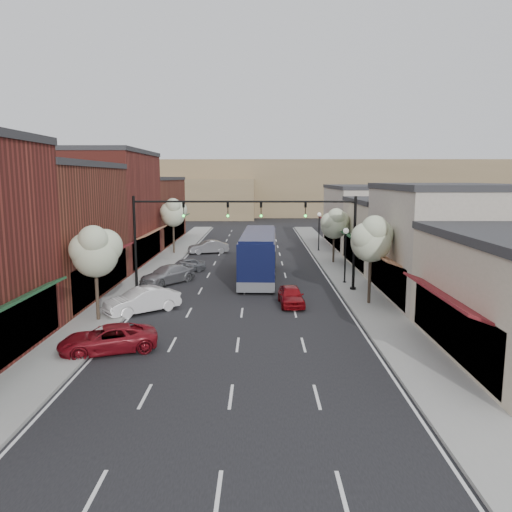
{
  "coord_description": "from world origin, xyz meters",
  "views": [
    {
      "loc": [
        1.09,
        -28.03,
        8.31
      ],
      "look_at": [
        0.81,
        10.73,
        2.2
      ],
      "focal_mm": 35.0,
      "sensor_mm": 36.0,
      "label": 1
    }
  ],
  "objects_px": {
    "parked_car_b": "(142,300)",
    "tree_right_near": "(372,238)",
    "signal_mast_right": "(322,229)",
    "parked_car_a": "(108,339)",
    "lamp_post_near": "(346,246)",
    "parked_car_c": "(168,275)",
    "tree_right_far": "(335,223)",
    "signal_mast_left": "(167,229)",
    "tree_left_far": "(173,212)",
    "tree_left_near": "(95,250)",
    "lamp_post_far": "(319,225)",
    "parked_car_d": "(185,266)",
    "parked_car_e": "(208,247)",
    "red_hatchback": "(291,296)",
    "coach_bus": "(259,254)"
  },
  "relations": [
    {
      "from": "signal_mast_left",
      "to": "tree_right_near",
      "type": "distance_m",
      "value": 14.55
    },
    {
      "from": "lamp_post_far",
      "to": "tree_left_near",
      "type": "bearing_deg",
      "value": -119.78
    },
    {
      "from": "tree_right_far",
      "to": "lamp_post_far",
      "type": "height_order",
      "value": "tree_right_far"
    },
    {
      "from": "tree_right_near",
      "to": "parked_car_a",
      "type": "xyz_separation_m",
      "value": [
        -14.55,
        -9.0,
        -3.81
      ]
    },
    {
      "from": "parked_car_b",
      "to": "lamp_post_near",
      "type": "bearing_deg",
      "value": 82.07
    },
    {
      "from": "lamp_post_near",
      "to": "red_hatchback",
      "type": "distance_m",
      "value": 8.43
    },
    {
      "from": "parked_car_a",
      "to": "parked_car_b",
      "type": "height_order",
      "value": "parked_car_b"
    },
    {
      "from": "parked_car_a",
      "to": "parked_car_b",
      "type": "bearing_deg",
      "value": 160.26
    },
    {
      "from": "signal_mast_right",
      "to": "parked_car_c",
      "type": "distance_m",
      "value": 12.73
    },
    {
      "from": "tree_right_far",
      "to": "parked_car_c",
      "type": "bearing_deg",
      "value": -147.44
    },
    {
      "from": "lamp_post_near",
      "to": "tree_left_far",
      "type": "bearing_deg",
      "value": 136.11
    },
    {
      "from": "signal_mast_left",
      "to": "tree_right_far",
      "type": "distance_m",
      "value": 18.39
    },
    {
      "from": "parked_car_b",
      "to": "tree_right_near",
      "type": "bearing_deg",
      "value": 58.39
    },
    {
      "from": "signal_mast_left",
      "to": "red_hatchback",
      "type": "relative_size",
      "value": 2.15
    },
    {
      "from": "tree_left_far",
      "to": "parked_car_d",
      "type": "bearing_deg",
      "value": -75.74
    },
    {
      "from": "tree_left_near",
      "to": "lamp_post_near",
      "type": "relative_size",
      "value": 1.28
    },
    {
      "from": "lamp_post_near",
      "to": "parked_car_d",
      "type": "distance_m",
      "value": 14.3
    },
    {
      "from": "tree_right_far",
      "to": "parked_car_a",
      "type": "distance_m",
      "value": 29.12
    },
    {
      "from": "tree_right_near",
      "to": "lamp_post_far",
      "type": "distance_m",
      "value": 24.11
    },
    {
      "from": "parked_car_a",
      "to": "signal_mast_left",
      "type": "bearing_deg",
      "value": 157.72
    },
    {
      "from": "tree_left_near",
      "to": "red_hatchback",
      "type": "bearing_deg",
      "value": 18.98
    },
    {
      "from": "signal_mast_left",
      "to": "tree_left_near",
      "type": "relative_size",
      "value": 1.44
    },
    {
      "from": "tree_left_near",
      "to": "parked_car_e",
      "type": "height_order",
      "value": "tree_left_near"
    },
    {
      "from": "lamp_post_far",
      "to": "tree_left_far",
      "type": "bearing_deg",
      "value": -172.7
    },
    {
      "from": "coach_bus",
      "to": "signal_mast_left",
      "type": "bearing_deg",
      "value": -142.0
    },
    {
      "from": "tree_right_near",
      "to": "red_hatchback",
      "type": "relative_size",
      "value": 1.56
    },
    {
      "from": "tree_left_far",
      "to": "coach_bus",
      "type": "relative_size",
      "value": 0.48
    },
    {
      "from": "signal_mast_right",
      "to": "parked_car_b",
      "type": "xyz_separation_m",
      "value": [
        -11.82,
        -5.97,
        -3.85
      ]
    },
    {
      "from": "tree_right_near",
      "to": "parked_car_e",
      "type": "bearing_deg",
      "value": 119.89
    },
    {
      "from": "tree_right_near",
      "to": "tree_right_far",
      "type": "height_order",
      "value": "tree_right_near"
    },
    {
      "from": "lamp_post_far",
      "to": "parked_car_e",
      "type": "relative_size",
      "value": 1.01
    },
    {
      "from": "signal_mast_right",
      "to": "parked_car_a",
      "type": "relative_size",
      "value": 1.78
    },
    {
      "from": "lamp_post_far",
      "to": "parked_car_a",
      "type": "height_order",
      "value": "lamp_post_far"
    },
    {
      "from": "tree_left_far",
      "to": "lamp_post_far",
      "type": "xyz_separation_m",
      "value": [
        16.05,
        2.06,
        -1.6
      ]
    },
    {
      "from": "signal_mast_right",
      "to": "tree_left_far",
      "type": "xyz_separation_m",
      "value": [
        -13.87,
        17.95,
        -0.02
      ]
    },
    {
      "from": "tree_right_near",
      "to": "lamp_post_near",
      "type": "xyz_separation_m",
      "value": [
        -0.55,
        6.56,
        -1.45
      ]
    },
    {
      "from": "tree_left_far",
      "to": "parked_car_a",
      "type": "relative_size",
      "value": 1.32
    },
    {
      "from": "tree_left_near",
      "to": "parked_car_d",
      "type": "distance_m",
      "value": 15.87
    },
    {
      "from": "signal_mast_left",
      "to": "lamp_post_far",
      "type": "relative_size",
      "value": 1.85
    },
    {
      "from": "tree_right_far",
      "to": "parked_car_e",
      "type": "distance_m",
      "value": 14.81
    },
    {
      "from": "signal_mast_right",
      "to": "parked_car_c",
      "type": "xyz_separation_m",
      "value": [
        -11.82,
        2.66,
        -3.91
      ]
    },
    {
      "from": "parked_car_e",
      "to": "parked_car_d",
      "type": "bearing_deg",
      "value": -22.76
    },
    {
      "from": "lamp_post_far",
      "to": "parked_car_c",
      "type": "relative_size",
      "value": 0.91
    },
    {
      "from": "signal_mast_left",
      "to": "tree_right_far",
      "type": "bearing_deg",
      "value": 40.54
    },
    {
      "from": "tree_right_far",
      "to": "parked_car_b",
      "type": "height_order",
      "value": "tree_right_far"
    },
    {
      "from": "signal_mast_left",
      "to": "parked_car_c",
      "type": "xyz_separation_m",
      "value": [
        -0.58,
        2.66,
        -3.91
      ]
    },
    {
      "from": "parked_car_a",
      "to": "lamp_post_far",
      "type": "bearing_deg",
      "value": 137.31
    },
    {
      "from": "coach_bus",
      "to": "tree_right_far",
      "type": "bearing_deg",
      "value": 45.83
    },
    {
      "from": "tree_right_far",
      "to": "tree_right_near",
      "type": "bearing_deg",
      "value": -90.0
    },
    {
      "from": "lamp_post_near",
      "to": "parked_car_c",
      "type": "distance_m",
      "value": 14.19
    }
  ]
}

